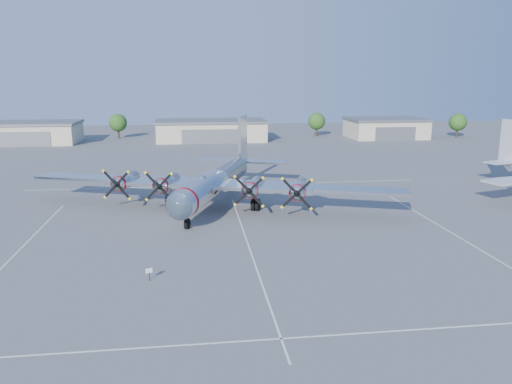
{
  "coord_description": "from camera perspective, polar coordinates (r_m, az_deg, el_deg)",
  "views": [
    {
      "loc": [
        -5.29,
        -50.28,
        16.13
      ],
      "look_at": [
        2.0,
        5.73,
        3.2
      ],
      "focal_mm": 35.0,
      "sensor_mm": 36.0,
      "label": 1
    }
  ],
  "objects": [
    {
      "name": "ground",
      "position": [
        53.07,
        -1.34,
        -4.8
      ],
      "size": [
        260.0,
        260.0,
        0.0
      ],
      "primitive_type": "plane",
      "color": "#525254",
      "rests_on": "ground"
    },
    {
      "name": "tree_far_east",
      "position": [
        149.95,
        22.07,
        7.41
      ],
      "size": [
        4.8,
        4.8,
        6.64
      ],
      "color": "#382619",
      "rests_on": "ground"
    },
    {
      "name": "hangar_center",
      "position": [
        133.03,
        -5.13,
        7.06
      ],
      "size": [
        28.6,
        14.6,
        5.4
      ],
      "color": "#B8AC93",
      "rests_on": "ground"
    },
    {
      "name": "main_bomber_b29",
      "position": [
        65.49,
        -4.45,
        -1.4
      ],
      "size": [
        56.0,
        46.99,
        10.55
      ],
      "primitive_type": null,
      "rotation": [
        0.0,
        0.0,
        -0.35
      ],
      "color": "silver",
      "rests_on": "ground"
    },
    {
      "name": "hangar_east",
      "position": [
        143.2,
        14.59,
        7.11
      ],
      "size": [
        20.6,
        14.6,
        5.4
      ],
      "color": "#B8AC93",
      "rests_on": "ground"
    },
    {
      "name": "info_placard",
      "position": [
        41.93,
        -12.13,
        -8.93
      ],
      "size": [
        0.53,
        0.24,
        1.06
      ],
      "rotation": [
        0.0,
        0.0,
        0.38
      ],
      "color": "black",
      "rests_on": "ground"
    },
    {
      "name": "hangar_west",
      "position": [
        138.73,
        -24.15,
        6.23
      ],
      "size": [
        22.6,
        14.6,
        5.4
      ],
      "color": "#B8AC93",
      "rests_on": "ground"
    },
    {
      "name": "parking_lines",
      "position": [
        51.41,
        -1.14,
        -5.39
      ],
      "size": [
        60.0,
        50.08,
        0.01
      ],
      "color": "silver",
      "rests_on": "ground"
    },
    {
      "name": "tree_west",
      "position": [
        142.16,
        -15.49,
        7.63
      ],
      "size": [
        4.8,
        4.8,
        6.64
      ],
      "color": "#382619",
      "rests_on": "ground"
    },
    {
      "name": "tree_east",
      "position": [
        143.21,
        6.95,
        8.03
      ],
      "size": [
        4.8,
        4.8,
        6.64
      ],
      "color": "#382619",
      "rests_on": "ground"
    }
  ]
}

